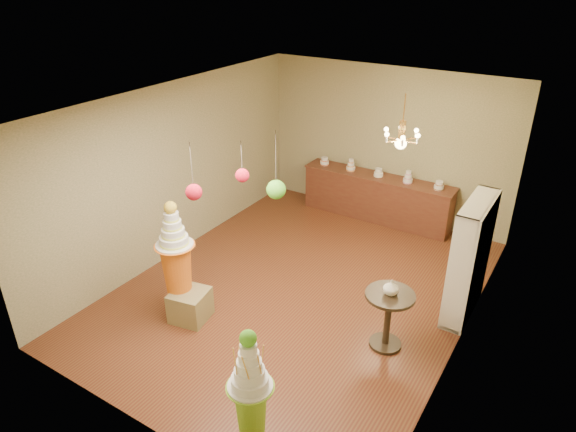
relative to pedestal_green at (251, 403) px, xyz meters
The scene contains 17 objects.
floor 3.13m from the pedestal_green, 111.29° to the left, with size 6.50×6.50×0.00m, color #572B17.
ceiling 3.85m from the pedestal_green, 111.29° to the left, with size 6.50×6.50×0.00m, color white.
wall_back 6.26m from the pedestal_green, 100.32° to the left, with size 5.00×0.04×3.00m, color gray.
wall_front 1.45m from the pedestal_green, 160.19° to the right, with size 5.00×0.04×3.00m, color gray.
wall_left 4.68m from the pedestal_green, 141.71° to the left, with size 0.04×6.50×3.00m, color gray.
wall_right 3.28m from the pedestal_green, 64.01° to the left, with size 0.04×6.50×3.00m, color gray.
pedestal_green is the anchor object (origin of this frame).
pedestal_orange 2.65m from the pedestal_green, 149.00° to the left, with size 0.70×0.70×1.84m.
burlap_riser 2.52m from the pedestal_green, 146.96° to the left, with size 0.50×0.50×0.46m, color olive.
sideboard 5.93m from the pedestal_green, 100.80° to the left, with size 3.04×0.54×1.16m.
shelving_unit 3.86m from the pedestal_green, 71.41° to the left, with size 0.33×1.20×1.80m.
round_table 2.39m from the pedestal_green, 76.34° to the left, with size 0.84×0.84×0.84m.
vase 2.40m from the pedestal_green, 76.34° to the left, with size 0.20×0.20×0.21m, color beige.
pom_red_left 2.32m from the pedestal_green, 148.08° to the left, with size 0.19×0.19×0.67m.
pom_green_mid 2.41m from the pedestal_green, 114.52° to the left, with size 0.24×0.24×0.85m.
pom_red_right 2.40m from the pedestal_green, 127.12° to the left, with size 0.15×0.15×0.48m.
chandelier 4.44m from the pedestal_green, 91.85° to the left, with size 0.66×0.66×0.85m.
Camera 1 is at (3.47, -5.89, 4.72)m, focal length 32.00 mm.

